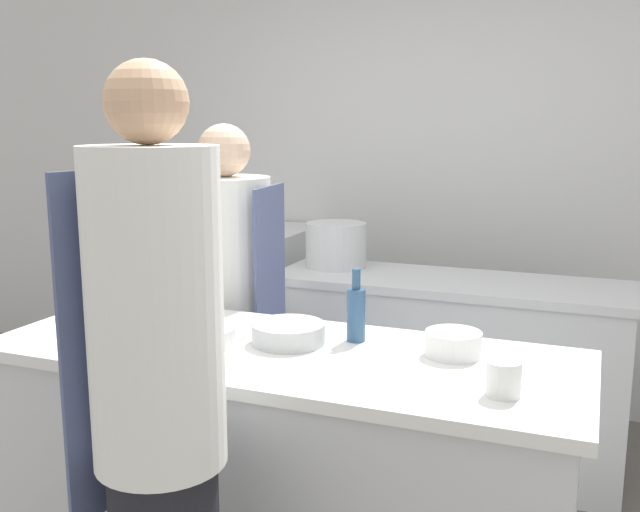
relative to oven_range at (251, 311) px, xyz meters
The scene contains 15 objects.
wall_back 1.40m from the oven_range, 21.17° to the left, with size 8.00×0.06×2.80m.
prep_counter 2.01m from the oven_range, 59.88° to the right, with size 1.97×0.74×0.92m.
pass_counter 1.40m from the oven_range, 19.80° to the right, with size 1.69×0.57×0.92m.
oven_range is the anchor object (origin of this frame).
chef_at_prep_near 2.63m from the oven_range, 67.66° to the right, with size 0.37×0.35×1.79m.
chef_at_stove 1.24m from the oven_range, 67.34° to the right, with size 0.42×0.40×1.65m.
bottle_olive_oil 1.93m from the oven_range, 74.94° to the right, with size 0.08×0.08×0.19m.
bottle_vinegar 2.04m from the oven_range, 52.29° to the right, with size 0.06×0.06×0.25m.
bottle_wine 1.61m from the oven_range, 74.37° to the right, with size 0.08×0.08×0.20m.
bowl_mixing_large 2.27m from the oven_range, 45.91° to the right, with size 0.18×0.18×0.08m.
bowl_prep_small 2.01m from the oven_range, 59.02° to the right, with size 0.25×0.25×0.07m.
bowl_ceramic_blue 2.00m from the oven_range, 67.89° to the right, with size 0.26×0.26×0.06m.
cup 2.61m from the oven_range, 47.25° to the right, with size 0.10×0.10×0.10m.
cutting_board 1.70m from the oven_range, 81.88° to the right, with size 0.29×0.25×0.01m.
stockpot 0.96m from the oven_range, 29.45° to the right, with size 0.31×0.31×0.23m.
Camera 1 is at (0.96, -2.05, 1.65)m, focal length 40.00 mm.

